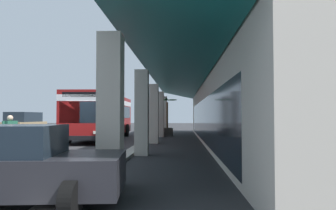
{
  "coord_description": "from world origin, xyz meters",
  "views": [
    {
      "loc": [
        17.47,
        5.02,
        1.63
      ],
      "look_at": [
        -3.5,
        4.17,
        2.36
      ],
      "focal_mm": 34.56,
      "sensor_mm": 36.0,
      "label": 1
    }
  ],
  "objects_px": {
    "parked_suv_tan": "(23,124)",
    "potted_palm": "(167,128)",
    "pedestrian": "(10,134)",
    "transit_bus": "(102,113)"
  },
  "relations": [
    {
      "from": "transit_bus",
      "to": "potted_palm",
      "type": "relative_size",
      "value": 3.61
    },
    {
      "from": "parked_suv_tan",
      "to": "pedestrian",
      "type": "relative_size",
      "value": 2.88
    },
    {
      "from": "parked_suv_tan",
      "to": "potted_palm",
      "type": "bearing_deg",
      "value": 92.81
    },
    {
      "from": "parked_suv_tan",
      "to": "potted_palm",
      "type": "distance_m",
      "value": 11.88
    },
    {
      "from": "parked_suv_tan",
      "to": "potted_palm",
      "type": "height_order",
      "value": "potted_palm"
    },
    {
      "from": "pedestrian",
      "to": "parked_suv_tan",
      "type": "bearing_deg",
      "value": -155.37
    },
    {
      "from": "pedestrian",
      "to": "transit_bus",
      "type": "bearing_deg",
      "value": 174.15
    },
    {
      "from": "potted_palm",
      "to": "parked_suv_tan",
      "type": "bearing_deg",
      "value": -87.19
    },
    {
      "from": "parked_suv_tan",
      "to": "pedestrian",
      "type": "bearing_deg",
      "value": 24.63
    },
    {
      "from": "parked_suv_tan",
      "to": "pedestrian",
      "type": "distance_m",
      "value": 15.11
    }
  ]
}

